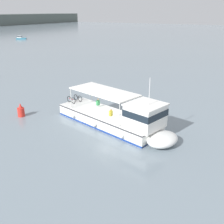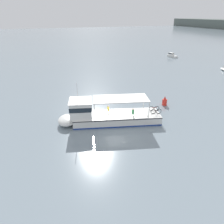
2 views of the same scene
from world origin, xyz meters
TOP-DOWN VIEW (x-y plane):
  - ground_plane at (0.00, 0.00)m, footprint 400.00×400.00m
  - ferry_main at (-0.63, -1.37)m, footprint 6.22×13.07m
  - motorboat_horizon_west at (-35.43, 33.04)m, footprint 3.71×1.66m
  - channel_buoy at (-2.78, 8.95)m, footprint 0.70×0.70m

SIDE VIEW (x-z plane):
  - ground_plane at x=0.00m, z-range 0.00..0.00m
  - motorboat_horizon_west at x=-35.43m, z-range -0.09..1.17m
  - channel_buoy at x=-2.78m, z-range -0.13..1.27m
  - ferry_main at x=-0.63m, z-range -1.65..3.67m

